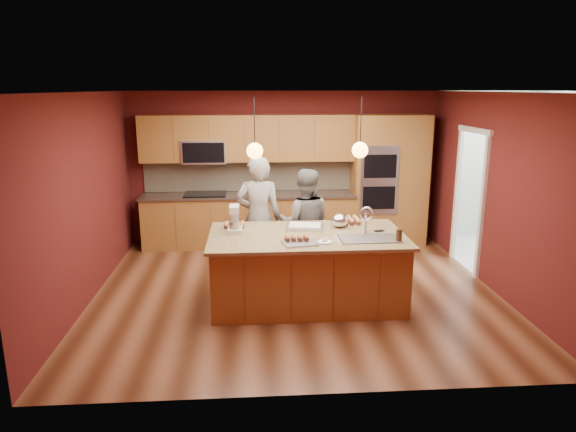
{
  "coord_description": "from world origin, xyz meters",
  "views": [
    {
      "loc": [
        -0.59,
        -6.67,
        2.75
      ],
      "look_at": [
        -0.12,
        -0.1,
        1.1
      ],
      "focal_mm": 32.0,
      "sensor_mm": 36.0,
      "label": 1
    }
  ],
  "objects": [
    {
      "name": "doorway_trim",
      "position": [
        2.73,
        0.8,
        1.05
      ],
      "size": [
        0.08,
        1.11,
        2.2
      ],
      "primitive_type": null,
      "color": "white",
      "rests_on": "wall_right"
    },
    {
      "name": "washer",
      "position": [
        4.23,
        0.85,
        0.49
      ],
      "size": [
        0.77,
        0.78,
        0.98
      ],
      "primitive_type": "cube",
      "rotation": [
        0.0,
        0.0,
        0.31
      ],
      "color": "silver",
      "rests_on": "floor"
    },
    {
      "name": "wall_front",
      "position": [
        0.0,
        -2.5,
        1.35
      ],
      "size": [
        5.5,
        0.0,
        5.5
      ],
      "primitive_type": "plane",
      "rotation": [
        -1.57,
        0.0,
        0.0
      ],
      "color": "#501615",
      "rests_on": "ground"
    },
    {
      "name": "pendant_right",
      "position": [
        0.76,
        -0.37,
        2.0
      ],
      "size": [
        0.2,
        0.2,
        0.8
      ],
      "color": "black",
      "rests_on": "ceiling"
    },
    {
      "name": "ceiling",
      "position": [
        0.0,
        0.0,
        2.7
      ],
      "size": [
        5.5,
        5.5,
        0.0
      ],
      "primitive_type": "plane",
      "rotation": [
        3.14,
        0.0,
        0.0
      ],
      "color": "silver",
      "rests_on": "ground"
    },
    {
      "name": "laundry_room",
      "position": [
        4.35,
        1.2,
        1.95
      ],
      "size": [
        2.6,
        2.7,
        2.7
      ],
      "color": "beige",
      "rests_on": "ground"
    },
    {
      "name": "oven_column",
      "position": [
        1.85,
        2.19,
        1.15
      ],
      "size": [
        1.3,
        0.62,
        2.3
      ],
      "color": "olive",
      "rests_on": "floor"
    },
    {
      "name": "dryer",
      "position": [
        4.21,
        1.49,
        0.55
      ],
      "size": [
        0.72,
        0.74,
        1.1
      ],
      "primitive_type": "cube",
      "rotation": [
        0.0,
        0.0,
        0.05
      ],
      "color": "silver",
      "rests_on": "floor"
    },
    {
      "name": "pendant_left",
      "position": [
        -0.55,
        -0.37,
        2.0
      ],
      "size": [
        0.2,
        0.2,
        0.8
      ],
      "color": "black",
      "rests_on": "ceiling"
    },
    {
      "name": "person_right",
      "position": [
        0.18,
        0.58,
        0.81
      ],
      "size": [
        0.86,
        0.72,
        1.62
      ],
      "primitive_type": "imported",
      "rotation": [
        0.0,
        0.0,
        3.01
      ],
      "color": "slate",
      "rests_on": "floor"
    },
    {
      "name": "cupcakes_left",
      "position": [
        -0.84,
        0.05,
        0.96
      ],
      "size": [
        0.28,
        0.21,
        0.06
      ],
      "primitive_type": null,
      "color": "#D5804C",
      "rests_on": "island"
    },
    {
      "name": "person_left",
      "position": [
        -0.5,
        0.58,
        0.91
      ],
      "size": [
        0.68,
        0.47,
        1.82
      ],
      "primitive_type": "imported",
      "rotation": [
        0.0,
        0.0,
        3.09
      ],
      "color": "black",
      "rests_on": "floor"
    },
    {
      "name": "cupcakes_rack",
      "position": [
        -0.06,
        -0.69,
        0.98
      ],
      "size": [
        0.31,
        0.15,
        0.07
      ],
      "primitive_type": null,
      "color": "#D5804C",
      "rests_on": "island"
    },
    {
      "name": "floor",
      "position": [
        0.0,
        0.0,
        0.0
      ],
      "size": [
        5.5,
        5.5,
        0.0
      ],
      "primitive_type": "plane",
      "color": "#462311",
      "rests_on": "ground"
    },
    {
      "name": "wall_back",
      "position": [
        0.0,
        2.5,
        1.35
      ],
      "size": [
        5.5,
        0.0,
        5.5
      ],
      "primitive_type": "plane",
      "rotation": [
        1.57,
        0.0,
        0.0
      ],
      "color": "#501615",
      "rests_on": "ground"
    },
    {
      "name": "island",
      "position": [
        0.12,
        -0.38,
        0.47
      ],
      "size": [
        2.51,
        1.4,
        1.3
      ],
      "color": "olive",
      "rests_on": "floor"
    },
    {
      "name": "mixing_bowl",
      "position": [
        0.58,
        -0.05,
        1.01
      ],
      "size": [
        0.23,
        0.23,
        0.19
      ],
      "primitive_type": "ellipsoid",
      "color": "silver",
      "rests_on": "island"
    },
    {
      "name": "cupcakes_right",
      "position": [
        0.77,
        0.17,
        0.96
      ],
      "size": [
        0.26,
        0.35,
        0.08
      ],
      "primitive_type": null,
      "color": "#D5804C",
      "rests_on": "island"
    },
    {
      "name": "wall_right",
      "position": [
        2.75,
        0.0,
        1.35
      ],
      "size": [
        0.0,
        5.0,
        5.0
      ],
      "primitive_type": "plane",
      "rotation": [
        1.57,
        0.0,
        -1.57
      ],
      "color": "#501615",
      "rests_on": "ground"
    },
    {
      "name": "tumbler",
      "position": [
        1.2,
        -0.75,
        1.0
      ],
      "size": [
        0.08,
        0.08,
        0.15
      ],
      "primitive_type": "cylinder",
      "color": "#382213",
      "rests_on": "island"
    },
    {
      "name": "plate",
      "position": [
        0.28,
        -0.75,
        0.93
      ],
      "size": [
        0.18,
        0.18,
        0.01
      ],
      "primitive_type": "cylinder",
      "color": "silver",
      "rests_on": "island"
    },
    {
      "name": "sheet_cake",
      "position": [
        0.11,
        -0.06,
        0.95
      ],
      "size": [
        0.54,
        0.44,
        0.05
      ],
      "rotation": [
        0.0,
        0.0,
        -0.17
      ],
      "color": "silver",
      "rests_on": "island"
    },
    {
      "name": "wall_left",
      "position": [
        -2.75,
        0.0,
        1.35
      ],
      "size": [
        0.0,
        5.0,
        5.0
      ],
      "primitive_type": "plane",
      "rotation": [
        1.57,
        0.0,
        1.57
      ],
      "color": "#501615",
      "rests_on": "ground"
    },
    {
      "name": "stand_mixer",
      "position": [
        -0.82,
        -0.2,
        1.08
      ],
      "size": [
        0.19,
        0.26,
        0.35
      ],
      "rotation": [
        0.0,
        0.0,
        -0.0
      ],
      "color": "silver",
      "rests_on": "island"
    },
    {
      "name": "phone",
      "position": [
        1.07,
        -0.29,
        0.93
      ],
      "size": [
        0.14,
        0.1,
        0.01
      ],
      "primitive_type": "cube",
      "rotation": [
        0.0,
        0.0,
        0.34
      ],
      "color": "black",
      "rests_on": "island"
    },
    {
      "name": "cooling_rack",
      "position": [
        -0.02,
        -0.78,
        0.93
      ],
      "size": [
        0.45,
        0.36,
        0.02
      ],
      "primitive_type": "cube",
      "rotation": [
        0.0,
        0.0,
        0.2
      ],
      "color": "#A8AAAF",
      "rests_on": "island"
    },
    {
      "name": "cabinet_run",
      "position": [
        -0.68,
        2.25,
        0.98
      ],
      "size": [
        3.74,
        0.64,
        2.3
      ],
      "color": "olive",
      "rests_on": "floor"
    }
  ]
}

